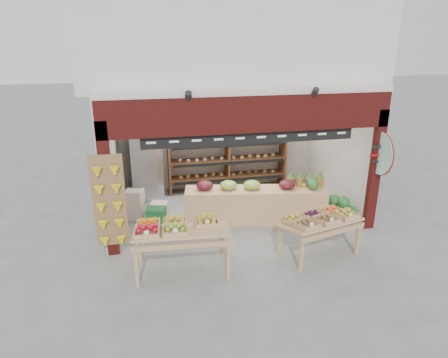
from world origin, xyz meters
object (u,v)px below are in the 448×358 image
at_px(display_table_right, 320,220).
at_px(display_table_left, 175,229).
at_px(refrigerator, 144,161).
at_px(cardboard_stack, 144,208).
at_px(back_shelving, 227,147).
at_px(mid_counter, 255,203).
at_px(watermelon_pile, 341,212).

bearing_deg(display_table_right, display_table_left, 179.64).
relative_size(refrigerator, cardboard_stack, 1.83).
bearing_deg(refrigerator, back_shelving, -8.14).
relative_size(refrigerator, mid_counter, 0.62).
relative_size(back_shelving, cardboard_stack, 2.96).
bearing_deg(cardboard_stack, refrigerator, 87.02).
distance_m(back_shelving, watermelon_pile, 3.46).
height_order(display_table_left, display_table_right, display_table_left).
relative_size(back_shelving, refrigerator, 1.62).
xyz_separation_m(mid_counter, display_table_right, (0.79, -1.68, 0.30)).
xyz_separation_m(cardboard_stack, display_table_right, (3.28, -2.35, 0.48)).
distance_m(refrigerator, cardboard_stack, 1.52).
height_order(back_shelving, cardboard_stack, back_shelving).
relative_size(cardboard_stack, display_table_left, 0.63).
xyz_separation_m(back_shelving, refrigerator, (-2.24, -0.16, -0.22)).
bearing_deg(cardboard_stack, display_table_right, -35.62).
distance_m(refrigerator, watermelon_pile, 5.05).
distance_m(mid_counter, display_table_left, 2.60).
bearing_deg(display_table_right, refrigerator, 131.11).
xyz_separation_m(refrigerator, display_table_right, (3.21, -3.68, -0.26)).
bearing_deg(cardboard_stack, back_shelving, 32.80).
height_order(mid_counter, display_table_right, mid_counter).
xyz_separation_m(display_table_left, display_table_right, (2.76, -0.02, -0.09)).
relative_size(mid_counter, display_table_left, 1.86).
bearing_deg(watermelon_pile, display_table_right, -131.74).
bearing_deg(watermelon_pile, cardboard_stack, 167.30).
height_order(back_shelving, refrigerator, refrigerator).
distance_m(refrigerator, display_table_left, 3.69).
xyz_separation_m(display_table_right, watermelon_pile, (1.20, 1.34, -0.54)).
relative_size(back_shelving, watermelon_pile, 4.13).
xyz_separation_m(cardboard_stack, watermelon_pile, (4.47, -1.01, -0.06)).
bearing_deg(mid_counter, display_table_right, -64.67).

